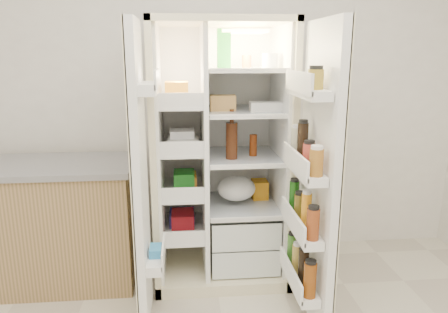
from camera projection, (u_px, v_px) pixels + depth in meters
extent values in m
cube|color=white|center=(210.00, 84.00, 3.23)|extent=(4.00, 0.02, 2.70)
cube|color=beige|center=(217.00, 144.00, 3.27)|extent=(0.92, 0.04, 1.80)
cube|color=beige|center=(157.00, 155.00, 2.91)|extent=(0.04, 0.70, 1.80)
cube|color=beige|center=(282.00, 152.00, 2.99)|extent=(0.04, 0.70, 1.80)
cube|color=beige|center=(220.00, 22.00, 2.74)|extent=(0.92, 0.70, 0.04)
cube|color=beige|center=(221.00, 266.00, 3.16)|extent=(0.92, 0.70, 0.08)
cube|color=white|center=(217.00, 142.00, 3.24)|extent=(0.84, 0.02, 1.68)
cube|color=white|center=(161.00, 152.00, 2.91)|extent=(0.02, 0.62, 1.68)
cube|color=white|center=(278.00, 150.00, 2.98)|extent=(0.02, 0.62, 1.68)
cube|color=white|center=(204.00, 151.00, 2.94)|extent=(0.03, 0.62, 1.68)
cube|color=silver|center=(242.00, 248.00, 3.12)|extent=(0.47, 0.52, 0.19)
cube|color=silver|center=(242.00, 223.00, 3.07)|extent=(0.47, 0.52, 0.19)
cube|color=#FFD18C|center=(243.00, 32.00, 2.82)|extent=(0.30, 0.30, 0.02)
cube|color=white|center=(184.00, 229.00, 3.06)|extent=(0.28, 0.58, 0.02)
cube|color=white|center=(183.00, 189.00, 2.99)|extent=(0.28, 0.58, 0.02)
cube|color=white|center=(182.00, 148.00, 2.91)|extent=(0.28, 0.58, 0.02)
cube|color=white|center=(181.00, 104.00, 2.84)|extent=(0.28, 0.58, 0.02)
cube|color=silver|center=(242.00, 204.00, 3.06)|extent=(0.49, 0.58, 0.01)
cube|color=silver|center=(242.00, 156.00, 2.97)|extent=(0.49, 0.58, 0.01)
cube|color=silver|center=(243.00, 111.00, 2.89)|extent=(0.49, 0.58, 0.02)
cube|color=silver|center=(243.00, 69.00, 2.83)|extent=(0.49, 0.58, 0.02)
cube|color=red|center=(184.00, 221.00, 3.04)|extent=(0.16, 0.20, 0.10)
cube|color=#248728|center=(183.00, 180.00, 2.97)|extent=(0.14, 0.18, 0.12)
cube|color=silver|center=(182.00, 141.00, 2.90)|extent=(0.20, 0.22, 0.07)
cube|color=#F6A329|center=(181.00, 92.00, 2.82)|extent=(0.15, 0.16, 0.14)
cube|color=#313393|center=(184.00, 221.00, 3.05)|extent=(0.18, 0.20, 0.09)
cube|color=#C37022|center=(183.00, 181.00, 2.97)|extent=(0.14, 0.18, 0.10)
cube|color=white|center=(182.00, 138.00, 2.90)|extent=(0.16, 0.16, 0.12)
sphere|color=orange|center=(226.00, 262.00, 3.04)|extent=(0.07, 0.07, 0.07)
sphere|color=orange|center=(238.00, 258.00, 3.09)|extent=(0.07, 0.07, 0.07)
sphere|color=orange|center=(252.00, 260.00, 3.06)|extent=(0.07, 0.07, 0.07)
sphere|color=orange|center=(231.00, 252.00, 3.18)|extent=(0.07, 0.07, 0.07)
sphere|color=orange|center=(244.00, 253.00, 3.17)|extent=(0.07, 0.07, 0.07)
sphere|color=orange|center=(258.00, 255.00, 3.14)|extent=(0.07, 0.07, 0.07)
sphere|color=orange|center=(221.00, 257.00, 3.12)|extent=(0.07, 0.07, 0.07)
sphere|color=orange|center=(252.00, 252.00, 3.20)|extent=(0.07, 0.07, 0.07)
ellipsoid|color=#3B6822|center=(242.00, 220.00, 3.09)|extent=(0.26, 0.24, 0.11)
cylinder|color=#451F0E|center=(232.00, 141.00, 2.84)|extent=(0.08, 0.08, 0.25)
cylinder|color=maroon|center=(253.00, 145.00, 2.93)|extent=(0.05, 0.05, 0.15)
cube|color=green|center=(224.00, 48.00, 2.73)|extent=(0.08, 0.08, 0.25)
cylinder|color=white|center=(270.00, 61.00, 2.77)|extent=(0.10, 0.10, 0.09)
cylinder|color=#995023|center=(247.00, 61.00, 2.85)|extent=(0.06, 0.06, 0.08)
cube|color=silver|center=(268.00, 106.00, 2.81)|extent=(0.24, 0.10, 0.06)
cube|color=tan|center=(223.00, 103.00, 2.83)|extent=(0.17, 0.09, 0.10)
ellipsoid|color=silver|center=(236.00, 193.00, 3.01)|extent=(0.27, 0.25, 0.17)
cube|color=orange|center=(260.00, 189.00, 3.16)|extent=(0.11, 0.14, 0.14)
cube|color=white|center=(140.00, 178.00, 2.37)|extent=(0.05, 0.40, 1.72)
cube|color=beige|center=(135.00, 179.00, 2.37)|extent=(0.01, 0.40, 1.72)
cube|color=white|center=(156.00, 259.00, 2.50)|extent=(0.09, 0.32, 0.06)
cube|color=white|center=(149.00, 88.00, 2.26)|extent=(0.09, 0.32, 0.06)
cube|color=#338CCC|center=(156.00, 255.00, 2.49)|extent=(0.07, 0.12, 0.10)
cube|color=white|center=(319.00, 178.00, 2.38)|extent=(0.05, 0.58, 1.72)
cube|color=beige|center=(323.00, 178.00, 2.38)|extent=(0.01, 0.58, 1.72)
cube|color=white|center=(299.00, 281.00, 2.52)|extent=(0.11, 0.50, 0.05)
cube|color=white|center=(302.00, 228.00, 2.44)|extent=(0.11, 0.50, 0.05)
cube|color=white|center=(304.00, 170.00, 2.36)|extent=(0.11, 0.50, 0.05)
cube|color=white|center=(308.00, 92.00, 2.26)|extent=(0.11, 0.50, 0.05)
cylinder|color=brown|center=(310.00, 280.00, 2.30)|extent=(0.07, 0.07, 0.20)
cylinder|color=black|center=(303.00, 267.00, 2.42)|extent=(0.06, 0.06, 0.22)
cylinder|color=#B1933B|center=(297.00, 259.00, 2.55)|extent=(0.06, 0.06, 0.18)
cylinder|color=#367125|center=(292.00, 249.00, 2.68)|extent=(0.06, 0.06, 0.19)
cylinder|color=brown|center=(313.00, 224.00, 2.22)|extent=(0.07, 0.07, 0.17)
cylinder|color=orange|center=(306.00, 212.00, 2.34)|extent=(0.06, 0.06, 0.21)
cylinder|color=brown|center=(300.00, 208.00, 2.48)|extent=(0.07, 0.07, 0.16)
cylinder|color=#174F12|center=(294.00, 197.00, 2.60)|extent=(0.06, 0.06, 0.20)
cylinder|color=#9D6422|center=(316.00, 163.00, 2.14)|extent=(0.07, 0.07, 0.14)
cylinder|color=#B23D2D|center=(309.00, 156.00, 2.27)|extent=(0.07, 0.07, 0.14)
cylinder|color=black|center=(303.00, 143.00, 2.38)|extent=(0.06, 0.06, 0.23)
cylinder|color=#BAB899|center=(296.00, 143.00, 2.52)|extent=(0.06, 0.06, 0.18)
cylinder|color=olive|center=(316.00, 79.00, 2.12)|extent=(0.08, 0.08, 0.10)
cube|color=#A68053|center=(51.00, 226.00, 2.95)|extent=(1.15, 0.59, 0.82)
cube|color=gray|center=(44.00, 166.00, 2.85)|extent=(1.19, 0.63, 0.04)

